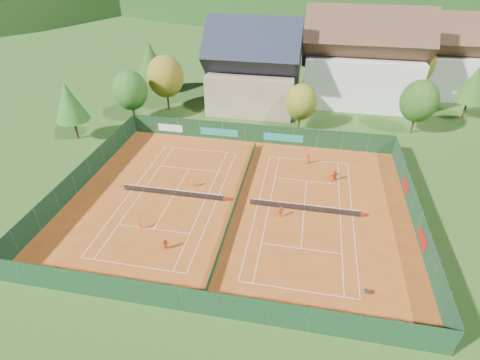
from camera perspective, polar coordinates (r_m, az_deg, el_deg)
name	(u,v)px	position (r m, az deg, el deg)	size (l,w,h in m)	color
ground	(237,203)	(44.96, -0.48, -3.53)	(600.00, 600.00, 0.00)	#2A5019
clay_pad	(237,203)	(44.94, -0.48, -3.50)	(40.00, 32.00, 0.01)	#A84B18
court_markings_left	(173,195)	(46.89, -10.12, -2.33)	(11.03, 23.83, 0.00)	white
court_markings_right	(304,211)	(44.37, 9.73, -4.62)	(11.03, 23.83, 0.00)	white
tennis_net_left	(174,192)	(46.55, -10.00, -1.86)	(13.30, 0.10, 1.02)	#59595B
tennis_net_right	(306,207)	(44.07, 9.99, -4.13)	(13.30, 0.10, 1.02)	#59595B
court_divider	(237,200)	(44.65, -0.49, -2.99)	(0.03, 28.80, 1.00)	#13351B
fence_north	(254,133)	(57.74, 2.20, 7.11)	(40.00, 0.10, 3.00)	#133419
fence_south	(199,302)	(32.69, -6.29, -18.03)	(40.00, 0.04, 3.00)	#14381D
fence_west	(82,175)	(51.27, -22.98, 0.65)	(0.04, 32.00, 3.00)	#13351E
fence_east	(416,212)	(45.37, 25.21, -4.50)	(0.09, 32.00, 3.00)	#143922
chalet	(253,72)	(69.10, 2.03, 16.19)	(16.20, 12.00, 16.00)	tan
hotel_block_a	(362,64)	(74.42, 18.08, 16.52)	(21.60, 11.00, 17.25)	silver
hotel_block_b	(432,60)	(84.95, 27.26, 15.97)	(17.28, 10.00, 15.50)	silver
tree_west_front	(130,90)	(66.10, -16.41, 12.96)	(5.72, 5.72, 8.69)	#4E341B
tree_west_mid	(165,77)	(69.45, -11.30, 15.20)	(6.44, 6.44, 9.78)	#453118
tree_west_back	(150,59)	(78.60, -13.51, 17.55)	(5.60, 5.60, 10.00)	#453218
tree_center	(301,102)	(61.43, 9.26, 11.67)	(5.01, 5.01, 7.60)	#462819
tree_east_front	(419,101)	(65.26, 25.63, 10.77)	(5.72, 5.72, 8.69)	#473219
tree_east_mid	(474,84)	(75.36, 32.04, 12.28)	(5.04, 5.04, 9.00)	#462819
tree_west_side	(69,102)	(62.51, -24.64, 10.78)	(5.04, 5.04, 9.00)	#4A311A
tree_east_back	(415,64)	(80.16, 25.10, 15.74)	(7.15, 7.15, 10.86)	#492E1A
mountain_backdrop	(346,52)	(277.69, 15.81, 18.25)	(820.00, 530.00, 242.00)	black
ball_hopper	(366,291)	(36.24, 18.67, -15.75)	(0.34, 0.34, 0.80)	slate
loose_ball_0	(121,233)	(42.64, -17.74, -7.74)	(0.07, 0.07, 0.07)	#CCD833
loose_ball_1	(285,294)	(35.18, 6.81, -16.88)	(0.07, 0.07, 0.07)	#CCD833
loose_ball_2	(236,182)	(48.58, -0.57, -0.32)	(0.07, 0.07, 0.07)	#CCD833
loose_ball_3	(236,159)	(53.60, -0.54, 3.18)	(0.07, 0.07, 0.07)	#CCD833
player_left_near	(141,224)	(42.27, -14.88, -6.57)	(0.44, 0.29, 1.20)	#F94D16
player_left_mid	(166,245)	(39.08, -11.24, -9.62)	(0.69, 0.54, 1.43)	#DB4713
player_left_far	(193,183)	(47.79, -7.22, -0.40)	(0.80, 0.46, 1.23)	orange
player_right_near	(281,212)	(42.63, 6.21, -4.87)	(0.84, 0.35, 1.44)	orange
player_right_far_a	(308,159)	(53.08, 10.32, 3.21)	(0.77, 0.50, 1.58)	#CA4A11
player_right_far_b	(335,176)	(50.01, 14.21, 0.63)	(1.44, 0.46, 1.55)	#CA4512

